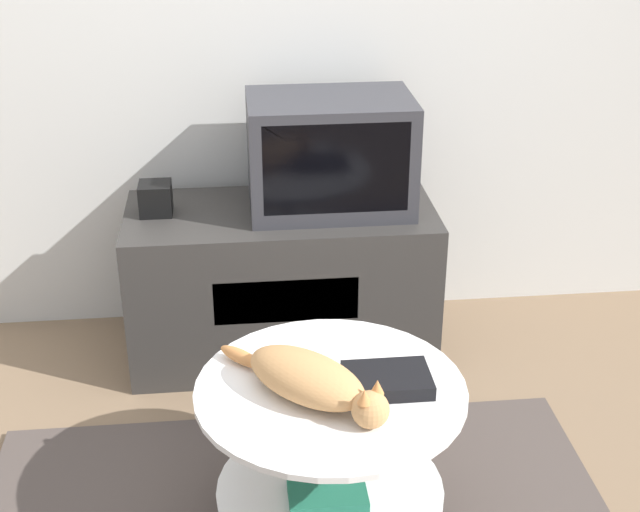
# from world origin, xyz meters

# --- Properties ---
(tv_stand) EXTENTS (1.14, 0.52, 0.59)m
(tv_stand) POSITION_xyz_m (0.03, 1.10, 0.30)
(tv_stand) COLOR #33302D
(tv_stand) RESTS_ON ground_plane
(tv) EXTENTS (0.59, 0.39, 0.41)m
(tv) POSITION_xyz_m (0.21, 1.12, 0.80)
(tv) COLOR #333338
(tv) RESTS_ON tv_stand
(speaker) EXTENTS (0.12, 0.12, 0.12)m
(speaker) POSITION_xyz_m (-0.42, 1.12, 0.65)
(speaker) COLOR black
(speaker) RESTS_ON tv_stand
(coffee_table) EXTENTS (0.74, 0.74, 0.49)m
(coffee_table) POSITION_xyz_m (0.10, 0.07, 0.33)
(coffee_table) COLOR #B2B2B7
(coffee_table) RESTS_ON rug
(dvd_box) EXTENTS (0.23, 0.16, 0.04)m
(dvd_box) POSITION_xyz_m (0.25, 0.07, 0.53)
(dvd_box) COLOR black
(dvd_box) RESTS_ON coffee_table
(cat) EXTENTS (0.43, 0.44, 0.12)m
(cat) POSITION_xyz_m (0.04, 0.04, 0.56)
(cat) COLOR tan
(cat) RESTS_ON coffee_table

